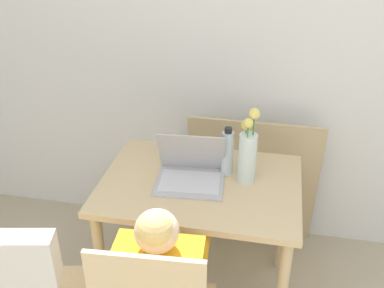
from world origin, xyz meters
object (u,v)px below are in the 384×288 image
Objects in this scene: person_seated at (162,278)px; flower_vase at (248,153)px; laptop at (191,170)px; water_bottle at (227,153)px.

person_seated is 2.60× the size of flower_vase.
person_seated reaches higher than laptop.
flower_vase is at bearing 5.46° from laptop.
flower_vase is at bearing -24.67° from water_bottle.
person_seated is 0.66m from water_bottle.
water_bottle is (0.16, 0.60, 0.23)m from person_seated.
person_seated is at bearing -114.94° from flower_vase.
person_seated is 3.92× the size of water_bottle.
flower_vase is (0.25, 0.04, 0.09)m from laptop.
flower_vase is at bearing -119.07° from person_seated.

